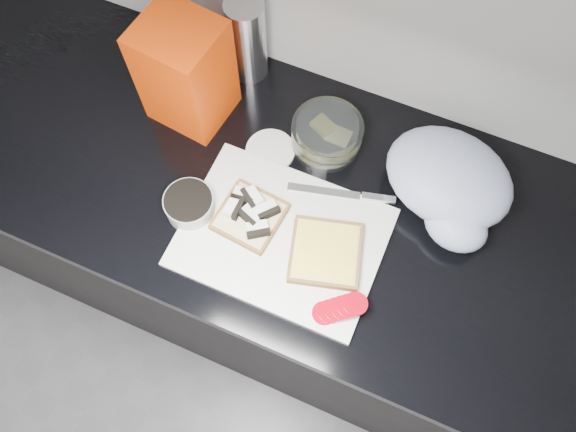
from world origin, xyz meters
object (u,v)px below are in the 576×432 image
object	(u,v)px
glass_bowl	(327,134)
steel_canister	(247,40)
cutting_board	(282,237)
bread_bag	(186,73)

from	to	relation	value
glass_bowl	steel_canister	distance (m)	0.27
cutting_board	glass_bowl	world-z (taller)	glass_bowl
glass_bowl	steel_canister	world-z (taller)	steel_canister
cutting_board	glass_bowl	bearing A→B (deg)	90.50
cutting_board	steel_canister	world-z (taller)	steel_canister
cutting_board	bread_bag	distance (m)	0.39
bread_bag	cutting_board	bearing A→B (deg)	-27.88
cutting_board	steel_canister	xyz separation A→B (m)	(-0.24, 0.36, 0.10)
cutting_board	bread_bag	size ratio (longest dim) A/B	1.62
glass_bowl	bread_bag	size ratio (longest dim) A/B	0.62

